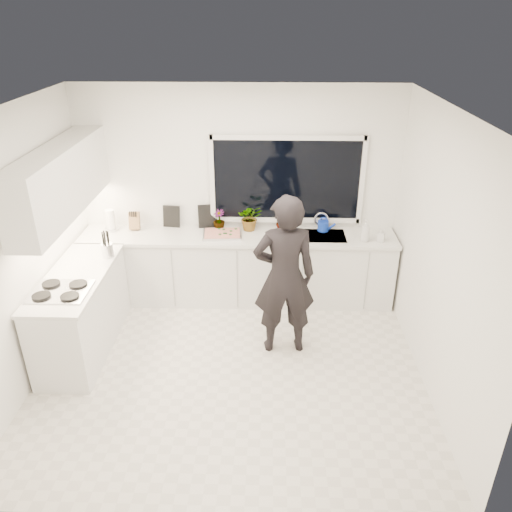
{
  "coord_description": "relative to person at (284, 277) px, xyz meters",
  "views": [
    {
      "loc": [
        0.38,
        -4.24,
        3.47
      ],
      "look_at": [
        0.26,
        0.4,
        1.15
      ],
      "focal_mm": 35.0,
      "sensor_mm": 36.0,
      "label": 1
    }
  ],
  "objects": [
    {
      "name": "window",
      "position": [
        0.04,
        1.33,
        0.63
      ],
      "size": [
        1.8,
        0.02,
        1.0
      ],
      "primitive_type": "cube",
      "color": "black",
      "rests_on": "wall_back"
    },
    {
      "name": "watering_can",
      "position": [
        0.52,
        1.22,
        0.07
      ],
      "size": [
        0.14,
        0.14,
        0.13
      ],
      "primitive_type": "cylinder",
      "rotation": [
        0.0,
        0.0,
        -0.0
      ],
      "color": "#1233AE",
      "rests_on": "countertop_back"
    },
    {
      "name": "pizza",
      "position": [
        -0.75,
        1.03,
        0.04
      ],
      "size": [
        0.46,
        0.34,
        0.01
      ],
      "primitive_type": "cube",
      "rotation": [
        0.0,
        0.0,
        0.08
      ],
      "color": "red",
      "rests_on": "pizza_tray"
    },
    {
      "name": "floor",
      "position": [
        -0.56,
        -0.39,
        -0.93
      ],
      "size": [
        4.0,
        3.5,
        0.02
      ],
      "primitive_type": "cube",
      "color": "beige",
      "rests_on": "ground"
    },
    {
      "name": "knife_block",
      "position": [
        -1.88,
        1.2,
        0.11
      ],
      "size": [
        0.14,
        0.11,
        0.22
      ],
      "primitive_type": "cube",
      "rotation": [
        0.0,
        0.0,
        0.09
      ],
      "color": "#9D7049",
      "rests_on": "countertop_back"
    },
    {
      "name": "wall_left",
      "position": [
        -2.57,
        -0.39,
        0.43
      ],
      "size": [
        0.02,
        3.5,
        2.7
      ],
      "primitive_type": "cube",
      "color": "white",
      "rests_on": "ground"
    },
    {
      "name": "base_cabinets_left",
      "position": [
        -2.23,
        -0.04,
        -0.48
      ],
      "size": [
        0.58,
        1.6,
        0.88
      ],
      "primitive_type": "cube",
      "color": "white",
      "rests_on": "floor"
    },
    {
      "name": "countertop_back",
      "position": [
        -0.56,
        1.05,
        -0.02
      ],
      "size": [
        3.94,
        0.62,
        0.04
      ],
      "primitive_type": "cube",
      "color": "silver",
      "rests_on": "base_cabinets_back"
    },
    {
      "name": "soap_bottles",
      "position": [
        1.05,
        0.91,
        0.13
      ],
      "size": [
        0.3,
        0.11,
        0.28
      ],
      "color": "#D8BF66",
      "rests_on": "countertop_back"
    },
    {
      "name": "countertop_left",
      "position": [
        -2.23,
        -0.04,
        -0.02
      ],
      "size": [
        0.62,
        1.6,
        0.04
      ],
      "primitive_type": "cube",
      "color": "silver",
      "rests_on": "base_cabinets_left"
    },
    {
      "name": "ceiling",
      "position": [
        -0.56,
        -0.39,
        1.79
      ],
      "size": [
        4.0,
        3.5,
        0.02
      ],
      "primitive_type": "cube",
      "color": "white",
      "rests_on": "wall_back"
    },
    {
      "name": "person",
      "position": [
        0.0,
        0.0,
        0.0
      ],
      "size": [
        0.71,
        0.5,
        1.83
      ],
      "primitive_type": "imported",
      "rotation": [
        0.0,
        0.0,
        3.25
      ],
      "color": "black",
      "rests_on": "floor"
    },
    {
      "name": "herb_plants",
      "position": [
        -0.33,
        1.22,
        0.17
      ],
      "size": [
        1.06,
        0.3,
        0.34
      ],
      "color": "#26662D",
      "rests_on": "countertop_back"
    },
    {
      "name": "pizza_tray",
      "position": [
        -0.75,
        1.03,
        0.02
      ],
      "size": [
        0.5,
        0.39,
        0.03
      ],
      "primitive_type": "cube",
      "rotation": [
        0.0,
        0.0,
        0.08
      ],
      "color": "silver",
      "rests_on": "countertop_back"
    },
    {
      "name": "upper_cabinets",
      "position": [
        -2.35,
        0.31,
        0.93
      ],
      "size": [
        0.34,
        2.1,
        0.7
      ],
      "primitive_type": "cube",
      "color": "white",
      "rests_on": "wall_left"
    },
    {
      "name": "utensil_crock",
      "position": [
        -2.0,
        0.41,
        0.08
      ],
      "size": [
        0.17,
        0.17,
        0.16
      ],
      "primitive_type": "cylinder",
      "rotation": [
        0.0,
        0.0,
        -0.43
      ],
      "color": "silver",
      "rests_on": "countertop_left"
    },
    {
      "name": "wall_right",
      "position": [
        1.45,
        -0.39,
        0.43
      ],
      "size": [
        0.02,
        3.5,
        2.7
      ],
      "primitive_type": "cube",
      "color": "white",
      "rests_on": "ground"
    },
    {
      "name": "stovetop",
      "position": [
        -2.25,
        -0.39,
        0.02
      ],
      "size": [
        0.56,
        0.48,
        0.03
      ],
      "primitive_type": "cube",
      "color": "black",
      "rests_on": "countertop_left"
    },
    {
      "name": "faucet",
      "position": [
        0.49,
        1.26,
        0.11
      ],
      "size": [
        0.03,
        0.03,
        0.22
      ],
      "primitive_type": "cylinder",
      "color": "silver",
      "rests_on": "countertop_back"
    },
    {
      "name": "wall_back",
      "position": [
        -0.56,
        1.37,
        0.43
      ],
      "size": [
        4.0,
        0.02,
        2.7
      ],
      "primitive_type": "cube",
      "color": "white",
      "rests_on": "ground"
    },
    {
      "name": "base_cabinets_back",
      "position": [
        -0.56,
        1.06,
        -0.48
      ],
      "size": [
        3.92,
        0.58,
        0.88
      ],
      "primitive_type": "cube",
      "color": "white",
      "rests_on": "floor"
    },
    {
      "name": "sink",
      "position": [
        0.49,
        1.06,
        -0.05
      ],
      "size": [
        0.58,
        0.42,
        0.14
      ],
      "primitive_type": "cube",
      "color": "silver",
      "rests_on": "countertop_back"
    },
    {
      "name": "picture_frame_large",
      "position": [
        -1.43,
        1.3,
        0.14
      ],
      "size": [
        0.22,
        0.05,
        0.28
      ],
      "primitive_type": "cube",
      "rotation": [
        0.0,
        0.0,
        -0.14
      ],
      "color": "black",
      "rests_on": "countertop_back"
    },
    {
      "name": "paper_towel_roll",
      "position": [
        -2.17,
        1.16,
        0.13
      ],
      "size": [
        0.13,
        0.13,
        0.26
      ],
      "primitive_type": "cylinder",
      "rotation": [
        0.0,
        0.0,
        -0.19
      ],
      "color": "white",
      "rests_on": "countertop_back"
    },
    {
      "name": "picture_frame_small",
      "position": [
        -0.95,
        1.3,
        0.15
      ],
      "size": [
        0.25,
        0.06,
        0.3
      ],
      "primitive_type": "cube",
      "rotation": [
        0.0,
        0.0,
        0.16
      ],
      "color": "black",
      "rests_on": "countertop_back"
    }
  ]
}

